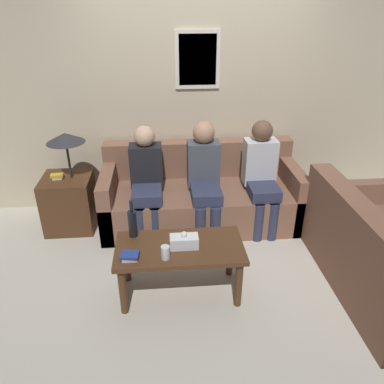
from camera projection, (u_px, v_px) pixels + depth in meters
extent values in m
plane|color=beige|center=(206.00, 245.00, 3.89)|extent=(16.00, 16.00, 0.00)
cube|color=beige|center=(197.00, 97.00, 4.19)|extent=(9.00, 0.06, 2.60)
cube|color=silver|center=(198.00, 60.00, 3.97)|extent=(0.48, 0.02, 0.60)
cube|color=beige|center=(198.00, 60.00, 3.96)|extent=(0.40, 0.01, 0.52)
cube|color=brown|center=(201.00, 204.00, 4.22)|extent=(2.15, 0.90, 0.42)
cube|color=brown|center=(198.00, 158.00, 4.34)|extent=(2.15, 0.20, 0.42)
cube|color=brown|center=(110.00, 199.00, 4.09)|extent=(0.14, 0.90, 0.65)
cube|color=brown|center=(289.00, 192.00, 4.24)|extent=(0.14, 0.90, 0.65)
cube|color=brown|center=(356.00, 227.00, 3.03)|extent=(0.20, 1.65, 0.42)
cube|color=brown|center=(348.00, 211.00, 3.86)|extent=(0.90, 0.14, 0.65)
cube|color=#4C2D19|center=(180.00, 248.00, 3.06)|extent=(1.05, 0.52, 0.04)
cylinder|color=#4C2D19|center=(123.00, 291.00, 2.96)|extent=(0.06, 0.06, 0.44)
cylinder|color=#4C2D19|center=(239.00, 284.00, 3.03)|extent=(0.06, 0.06, 0.44)
cylinder|color=#4C2D19|center=(126.00, 260.00, 3.31)|extent=(0.06, 0.06, 0.44)
cylinder|color=#4C2D19|center=(230.00, 254.00, 3.38)|extent=(0.06, 0.06, 0.44)
cube|color=#4C2D19|center=(70.00, 202.00, 4.09)|extent=(0.51, 0.51, 0.59)
cylinder|color=#262628|center=(69.00, 159.00, 3.86)|extent=(0.02, 0.02, 0.41)
cone|color=#2D2D33|center=(65.00, 138.00, 3.75)|extent=(0.39, 0.39, 0.10)
cube|color=beige|center=(57.00, 178.00, 3.92)|extent=(0.11, 0.08, 0.03)
cube|color=gold|center=(57.00, 175.00, 3.90)|extent=(0.13, 0.08, 0.03)
cylinder|color=black|center=(133.00, 224.00, 3.13)|extent=(0.07, 0.07, 0.24)
cylinder|color=black|center=(131.00, 206.00, 3.05)|extent=(0.03, 0.03, 0.10)
cylinder|color=silver|center=(165.00, 253.00, 2.88)|extent=(0.07, 0.07, 0.11)
cube|color=beige|center=(130.00, 257.00, 2.90)|extent=(0.12, 0.11, 0.02)
cube|color=navy|center=(130.00, 255.00, 2.89)|extent=(0.15, 0.12, 0.02)
cube|color=silver|center=(184.00, 242.00, 3.02)|extent=(0.23, 0.12, 0.10)
sphere|color=white|center=(184.00, 234.00, 2.99)|extent=(0.05, 0.05, 0.05)
cube|color=#2D334C|center=(147.00, 194.00, 3.88)|extent=(0.31, 0.44, 0.14)
cylinder|color=#2D334C|center=(140.00, 227.00, 3.80)|extent=(0.11, 0.11, 0.42)
cylinder|color=#2D334C|center=(156.00, 226.00, 3.82)|extent=(0.11, 0.11, 0.42)
cube|color=black|center=(146.00, 165.00, 3.97)|extent=(0.34, 0.22, 0.45)
sphere|color=tan|center=(144.00, 136.00, 3.83)|extent=(0.22, 0.22, 0.22)
cube|color=#2D334C|center=(205.00, 193.00, 3.91)|extent=(0.31, 0.46, 0.14)
cylinder|color=#2D334C|center=(200.00, 226.00, 3.82)|extent=(0.11, 0.11, 0.42)
cylinder|color=#2D334C|center=(215.00, 225.00, 3.83)|extent=(0.11, 0.11, 0.42)
cube|color=#474C56|center=(203.00, 163.00, 4.00)|extent=(0.34, 0.22, 0.48)
sphere|color=tan|center=(204.00, 133.00, 3.85)|extent=(0.23, 0.23, 0.23)
cube|color=#2D334C|center=(262.00, 190.00, 3.95)|extent=(0.31, 0.41, 0.14)
cylinder|color=#2D334C|center=(258.00, 222.00, 3.88)|extent=(0.11, 0.11, 0.42)
cylinder|color=#2D334C|center=(273.00, 221.00, 3.90)|extent=(0.11, 0.11, 0.42)
cube|color=silver|center=(260.00, 162.00, 4.03)|extent=(0.34, 0.22, 0.49)
sphere|color=brown|center=(262.00, 131.00, 3.87)|extent=(0.22, 0.22, 0.22)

